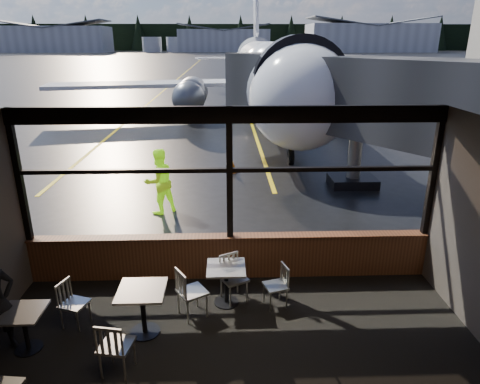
{
  "coord_description": "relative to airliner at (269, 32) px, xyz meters",
  "views": [
    {
      "loc": [
        -0.08,
        -7.78,
        4.62
      ],
      "look_at": [
        0.24,
        1.0,
        1.5
      ],
      "focal_mm": 32.0,
      "sensor_mm": 36.0,
      "label": 1
    }
  ],
  "objects": [
    {
      "name": "ground_plane",
      "position": [
        -2.68,
        100.26,
        -5.12
      ],
      "size": [
        520.0,
        520.0,
        0.0
      ],
      "primitive_type": "plane",
      "color": "black",
      "rests_on": "ground"
    },
    {
      "name": "ceiling",
      "position": [
        -2.68,
        -22.74,
        -1.62
      ],
      "size": [
        8.0,
        6.0,
        0.04
      ],
      "primitive_type": "cube",
      "color": "#38332D",
      "rests_on": "ground"
    },
    {
      "name": "window_sill",
      "position": [
        -2.68,
        -19.74,
        -4.67
      ],
      "size": [
        8.0,
        0.28,
        0.9
      ],
      "primitive_type": "cube",
      "color": "brown",
      "rests_on": "ground"
    },
    {
      "name": "window_header",
      "position": [
        -2.68,
        -19.74,
        -1.77
      ],
      "size": [
        8.0,
        0.18,
        0.3
      ],
      "primitive_type": "cube",
      "color": "black",
      "rests_on": "ground"
    },
    {
      "name": "mullion_left",
      "position": [
        -6.63,
        -19.74,
        -2.92
      ],
      "size": [
        0.12,
        0.12,
        2.6
      ],
      "primitive_type": "cube",
      "color": "black",
      "rests_on": "ground"
    },
    {
      "name": "mullion_centre",
      "position": [
        -2.68,
        -19.74,
        -2.92
      ],
      "size": [
        0.12,
        0.12,
        2.6
      ],
      "primitive_type": "cube",
      "color": "black",
      "rests_on": "ground"
    },
    {
      "name": "mullion_right",
      "position": [
        1.27,
        -19.74,
        -2.92
      ],
      "size": [
        0.12,
        0.12,
        2.6
      ],
      "primitive_type": "cube",
      "color": "black",
      "rests_on": "ground"
    },
    {
      "name": "window_transom",
      "position": [
        -2.68,
        -19.74,
        -2.82
      ],
      "size": [
        8.0,
        0.1,
        0.08
      ],
      "primitive_type": "cube",
      "color": "black",
      "rests_on": "ground"
    },
    {
      "name": "airliner",
      "position": [
        0.0,
        0.0,
        0.0
      ],
      "size": [
        28.37,
        33.88,
        10.23
      ],
      "primitive_type": null,
      "rotation": [
        0.0,
        0.0,
        -0.01
      ],
      "color": "white",
      "rests_on": "ground_plane"
    },
    {
      "name": "jet_bridge",
      "position": [
        0.92,
        -14.24,
        -2.68
      ],
      "size": [
        9.12,
        11.15,
        4.87
      ],
      "primitive_type": null,
      "color": "#2C2C2E",
      "rests_on": "ground_plane"
    },
    {
      "name": "cafe_table_near",
      "position": [
        -2.77,
        -20.7,
        -4.73
      ],
      "size": [
        0.69,
        0.69,
        0.76
      ],
      "primitive_type": null,
      "color": "#ADA69F",
      "rests_on": "carpet_floor"
    },
    {
      "name": "cafe_table_mid",
      "position": [
        -4.14,
        -21.5,
        -4.7
      ],
      "size": [
        0.76,
        0.76,
        0.84
      ],
      "primitive_type": null,
      "color": "#9F9992",
      "rests_on": "carpet_floor"
    },
    {
      "name": "cafe_table_left",
      "position": [
        -5.91,
        -21.85,
        -4.76
      ],
      "size": [
        0.64,
        0.64,
        0.7
      ],
      "primitive_type": null,
      "color": "gray",
      "rests_on": "carpet_floor"
    },
    {
      "name": "chair_near_e",
      "position": [
        -1.87,
        -20.8,
        -4.71
      ],
      "size": [
        0.55,
        0.55,
        0.81
      ],
      "primitive_type": null,
      "rotation": [
        0.0,
        0.0,
        1.85
      ],
      "color": "#AEAA9D",
      "rests_on": "carpet_floor"
    },
    {
      "name": "chair_near_w",
      "position": [
        -3.37,
        -21.05,
        -4.64
      ],
      "size": [
        0.71,
        0.71,
        0.95
      ],
      "primitive_type": null,
      "rotation": [
        0.0,
        0.0,
        -1.04
      ],
      "color": "beige",
      "rests_on": "carpet_floor"
    },
    {
      "name": "chair_near_n",
      "position": [
        -2.63,
        -20.61,
        -4.66
      ],
      "size": [
        0.67,
        0.67,
        0.91
      ],
      "primitive_type": null,
      "rotation": [
        0.0,
        0.0,
        3.63
      ],
      "color": "#B2ADA1",
      "rests_on": "carpet_floor"
    },
    {
      "name": "chair_mid_s",
      "position": [
        -4.36,
        -22.39,
        -4.65
      ],
      "size": [
        0.59,
        0.59,
        0.93
      ],
      "primitive_type": null,
      "rotation": [
        0.0,
        0.0,
        -0.19
      ],
      "color": "#B5AFA3",
      "rests_on": "carpet_floor"
    },
    {
      "name": "chair_mid_w",
      "position": [
        -5.34,
        -21.26,
        -4.7
      ],
      "size": [
        0.58,
        0.58,
        0.84
      ],
      "primitive_type": null,
      "rotation": [
        0.0,
        0.0,
        -1.91
      ],
      "color": "beige",
      "rests_on": "carpet_floor"
    },
    {
      "name": "ground_crew",
      "position": [
        -4.61,
        -16.15,
        -4.2
      ],
      "size": [
        1.14,
        1.1,
        1.84
      ],
      "primitive_type": "imported",
      "rotation": [
        0.0,
        0.0,
        3.8
      ],
      "color": "#BFF219",
      "rests_on": "ground_plane"
    },
    {
      "name": "cone_nose",
      "position": [
        -2.51,
        -12.31,
        -4.86
      ],
      "size": [
        0.38,
        0.38,
        0.52
      ],
      "primitive_type": "cone",
      "color": "#DB6606",
      "rests_on": "ground_plane"
    },
    {
      "name": "cone_wing",
      "position": [
        -6.4,
        0.03,
        -4.9
      ],
      "size": [
        0.31,
        0.31,
        0.43
      ],
      "primitive_type": "cone",
      "color": "#FD5507",
      "rests_on": "ground_plane"
    },
    {
      "name": "hangar_left",
      "position": [
        -72.68,
        160.26,
        0.38
      ],
      "size": [
        45.0,
        18.0,
        11.0
      ],
      "primitive_type": null,
      "color": "silver",
      "rests_on": "ground_plane"
    },
    {
      "name": "hangar_mid",
      "position": [
        -2.68,
        165.26,
        -0.12
      ],
      "size": [
        38.0,
        15.0,
        10.0
      ],
      "primitive_type": null,
      "color": "silver",
      "rests_on": "ground_plane"
    },
    {
      "name": "hangar_right",
      "position": [
        57.32,
        158.26,
        0.88
      ],
      "size": [
        50.0,
        20.0,
        12.0
      ],
      "primitive_type": null,
      "color": "silver",
      "rests_on": "ground_plane"
    },
    {
      "name": "fuel_tank_a",
      "position": [
        -32.68,
        162.26,
        -2.12
      ],
      "size": [
        8.0,
        8.0,
        6.0
      ],
      "primitive_type": "cylinder",
      "color": "silver",
      "rests_on": "ground_plane"
    },
    {
      "name": "fuel_tank_b",
      "position": [
        -22.68,
        162.26,
        -2.12
      ],
      "size": [
        8.0,
        8.0,
        6.0
      ],
      "primitive_type": "cylinder",
      "color": "silver",
      "rests_on": "ground_plane"
    },
    {
      "name": "fuel_tank_c",
      "position": [
        -12.68,
        162.26,
        -2.12
      ],
      "size": [
        8.0,
        8.0,
        6.0
      ],
      "primitive_type": "cylinder",
      "color": "silver",
      "rests_on": "ground_plane"
    },
    {
      "name": "treeline",
      "position": [
        -2.68,
        190.26,
        0.88
      ],
      "size": [
        360.0,
        3.0,
        12.0
      ],
      "primitive_type": "cube",
      "color": "black",
      "rests_on": "ground_plane"
    }
  ]
}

